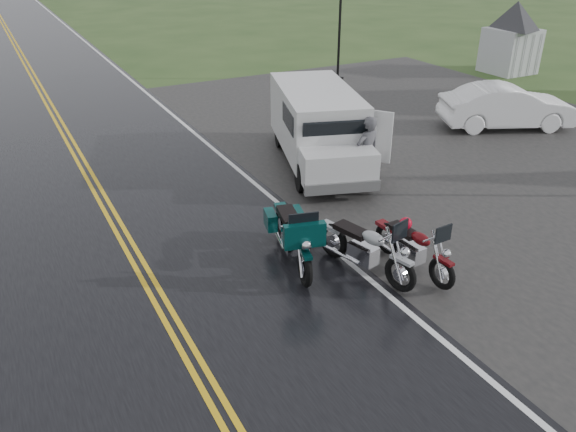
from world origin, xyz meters
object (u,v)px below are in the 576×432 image
object	(u,v)px
sedan_white	(507,107)
lamp_post_far_right	(340,25)
motorcycle_teal	(305,254)
motorcycle_silver	(402,262)
visitor_center	(515,19)
motorcycle_red	(443,262)
van_white	(302,152)
person_at_van	(367,154)

from	to	relation	value
sedan_white	lamp_post_far_right	distance (m)	8.85
motorcycle_teal	motorcycle_silver	bearing A→B (deg)	-19.98
visitor_center	motorcycle_red	xyz separation A→B (m)	(-15.21, -12.37, -1.77)
visitor_center	lamp_post_far_right	world-z (taller)	visitor_center
motorcycle_teal	lamp_post_far_right	size ratio (longest dim) A/B	0.53
visitor_center	motorcycle_teal	xyz separation A→B (m)	(-17.41, -11.06, -1.67)
van_white	person_at_van	size ratio (longest dim) A/B	2.87
person_at_van	visitor_center	bearing A→B (deg)	-156.22
visitor_center	person_at_van	xyz separation A→B (m)	(-13.72, -7.82, -1.44)
motorcycle_teal	motorcycle_silver	xyz separation A→B (m)	(1.46, -1.00, -0.04)
van_white	lamp_post_far_right	size ratio (longest dim) A/B	1.18
van_white	motorcycle_red	bearing A→B (deg)	-70.86
motorcycle_teal	lamp_post_far_right	distance (m)	16.80
motorcycle_silver	motorcycle_teal	bearing A→B (deg)	131.35
motorcycle_teal	person_at_van	world-z (taller)	person_at_van
motorcycle_red	sedan_white	world-z (taller)	sedan_white
visitor_center	sedan_white	bearing A→B (deg)	-137.99
motorcycle_teal	motorcycle_silver	world-z (taller)	motorcycle_teal
motorcycle_silver	sedan_white	world-z (taller)	sedan_white
motorcycle_teal	motorcycle_silver	size ratio (longest dim) A/B	1.06
motorcycle_silver	lamp_post_far_right	xyz separation A→B (m)	(8.11, 14.72, 1.65)
motorcycle_silver	person_at_van	size ratio (longest dim) A/B	1.22
motorcycle_teal	sedan_white	world-z (taller)	motorcycle_teal
visitor_center	motorcycle_red	bearing A→B (deg)	-140.88
person_at_van	sedan_white	bearing A→B (deg)	-171.24
motorcycle_silver	van_white	distance (m)	4.90
motorcycle_silver	lamp_post_far_right	bearing A→B (deg)	46.98
visitor_center	sedan_white	world-z (taller)	visitor_center
sedan_white	lamp_post_far_right	xyz separation A→B (m)	(-1.22, 8.61, 1.61)
sedan_white	lamp_post_far_right	bearing A→B (deg)	32.49
motorcycle_red	motorcycle_silver	size ratio (longest dim) A/B	0.91
motorcycle_red	van_white	bearing A→B (deg)	87.79
van_white	motorcycle_silver	bearing A→B (deg)	-79.48
motorcycle_teal	lamp_post_far_right	world-z (taller)	lamp_post_far_right
motorcycle_red	motorcycle_teal	xyz separation A→B (m)	(-2.20, 1.31, 0.10)
motorcycle_silver	van_white	xyz separation A→B (m)	(0.65, 4.84, 0.39)
motorcycle_teal	van_white	xyz separation A→B (m)	(2.11, 3.83, 0.35)
motorcycle_silver	person_at_van	bearing A→B (deg)	48.19
visitor_center	motorcycle_silver	xyz separation A→B (m)	(-15.95, -12.07, -1.71)
person_at_van	lamp_post_far_right	size ratio (longest dim) A/B	0.41
motorcycle_silver	sedan_white	size ratio (longest dim) A/B	0.53
sedan_white	lamp_post_far_right	size ratio (longest dim) A/B	0.94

